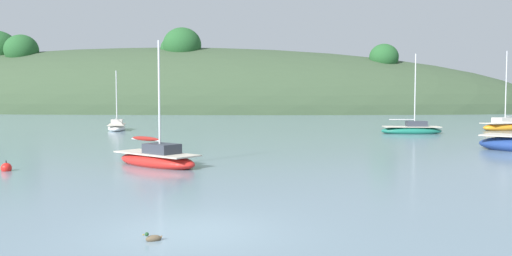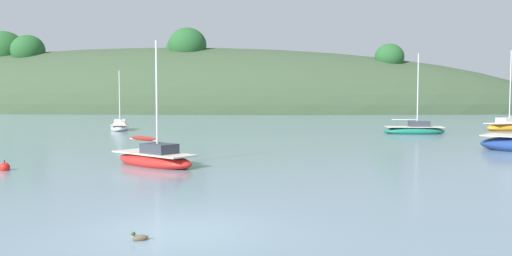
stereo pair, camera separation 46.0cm
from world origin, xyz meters
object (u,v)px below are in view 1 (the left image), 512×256
sailboat_cream_ketch (412,130)px  sailboat_teal_outer (507,126)px  sailboat_red_portside (117,127)px  mooring_buoy_inner (6,168)px  sailboat_orange_cutter (157,159)px  duck_straggler (153,238)px

sailboat_cream_ketch → sailboat_teal_outer: sailboat_teal_outer is taller
sailboat_red_portside → mooring_buoy_inner: bearing=-80.7°
sailboat_red_portside → sailboat_orange_cutter: size_ratio=0.97×
mooring_buoy_inner → sailboat_red_portside: bearing=99.3°
sailboat_teal_outer → sailboat_cream_ketch: bearing=-150.6°
sailboat_red_portside → sailboat_teal_outer: (35.89, 3.22, 0.05)m
sailboat_teal_outer → mooring_buoy_inner: sailboat_teal_outer is taller
duck_straggler → sailboat_orange_cutter: bearing=104.6°
sailboat_red_portside → sailboat_cream_ketch: (26.09, -2.31, 0.02)m
sailboat_orange_cutter → sailboat_red_portside: bearing=113.0°
sailboat_orange_cutter → duck_straggler: bearing=-75.4°
sailboat_red_portside → mooring_buoy_inner: sailboat_red_portside is taller
mooring_buoy_inner → sailboat_teal_outer: bearing=42.8°
sailboat_cream_ketch → sailboat_orange_cutter: bearing=-126.4°
sailboat_red_portside → sailboat_orange_cutter: bearing=-67.0°
sailboat_cream_ketch → sailboat_red_portside: bearing=175.0°
sailboat_orange_cutter → sailboat_teal_outer: sailboat_teal_outer is taller
sailboat_red_portside → sailboat_cream_ketch: size_ratio=0.83×
duck_straggler → sailboat_teal_outer: bearing=60.2°
sailboat_orange_cutter → sailboat_cream_ketch: sailboat_cream_ketch is taller
sailboat_cream_ketch → duck_straggler: bearing=-110.6°
sailboat_red_portside → sailboat_teal_outer: size_ratio=0.75×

